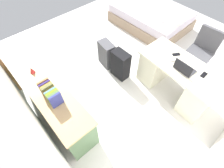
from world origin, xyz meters
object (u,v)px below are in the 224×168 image
laptop (184,69)px  computer_mouse (172,60)px  cell_phone_near_laptop (204,75)px  desk_lamp (220,74)px  suitcase_spare_grey (107,54)px  desk (177,79)px  credenza (54,103)px  cell_phone_by_mouse (176,54)px  suitcase_black (120,65)px  figurine_small (32,70)px  bed (151,17)px  office_chair (199,54)px

laptop → computer_mouse: 0.27m
cell_phone_near_laptop → desk_lamp: bearing=150.5°
suitcase_spare_grey → desk: bearing=-154.6°
desk → credenza: size_ratio=0.81×
cell_phone_by_mouse → suitcase_black: bearing=68.3°
desk_lamp → figurine_small: (2.00, 1.90, -0.20)m
bed → suitcase_spare_grey: bearing=100.4°
suitcase_black → laptop: size_ratio=1.92×
suitcase_black → computer_mouse: size_ratio=6.09×
desk → suitcase_spare_grey: 1.50m
credenza → suitcase_black: size_ratio=2.95×
suitcase_black → desk_lamp: size_ratio=1.77×
suitcase_black → laptop: 1.21m
desk → figurine_small: figurine_small is taller
credenza → suitcase_black: credenza is taller
laptop → cell_phone_near_laptop: bearing=-148.4°
credenza → cell_phone_by_mouse: 2.23m
credenza → cell_phone_near_laptop: size_ratio=13.24×
suitcase_black → cell_phone_near_laptop: bearing=-158.5°
desk → suitcase_black: size_ratio=2.40×
desk_lamp → suitcase_spare_grey: bearing=12.9°
bed → desk_lamp: 2.77m
desk_lamp → laptop: bearing=9.6°
laptop → desk_lamp: bearing=-170.4°
laptop → figurine_small: laptop is taller
computer_mouse → cell_phone_near_laptop: bearing=-165.5°
bed → cell_phone_near_laptop: size_ratio=14.29×
suitcase_black → figurine_small: size_ratio=5.54×
suitcase_black → desk_lamp: (-1.49, -0.45, 0.68)m
office_chair → cell_phone_by_mouse: (0.17, 0.70, 0.31)m
credenza → figurine_small: figurine_small is taller
cell_phone_by_mouse → desk_lamp: 0.80m
cell_phone_near_laptop → bed: bearing=-34.6°
cell_phone_near_laptop → office_chair: bearing=-64.6°
suitcase_black → cell_phone_near_laptop: cell_phone_near_laptop is taller
desk → bed: bearing=-38.4°
suitcase_spare_grey → figurine_small: size_ratio=5.11×
laptop → desk_lamp: 0.50m
computer_mouse → cell_phone_by_mouse: size_ratio=0.74×
suitcase_spare_grey → cell_phone_by_mouse: (-1.19, -0.60, 0.45)m
computer_mouse → cell_phone_by_mouse: (0.04, -0.18, -0.01)m
suitcase_spare_grey → laptop: size_ratio=1.77×
bed → suitcase_spare_grey: (-0.34, 1.86, 0.04)m
bed → suitcase_spare_grey: size_ratio=3.46×
bed → desk: bearing=141.6°
suitcase_spare_grey → desk_lamp: 2.10m
suitcase_black → computer_mouse: (-0.79, -0.43, 0.44)m
desk → suitcase_spare_grey: bearing=18.1°
suitcase_spare_grey → bed: bearing=-72.3°
cell_phone_by_mouse → suitcase_spare_grey: bearing=56.1°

